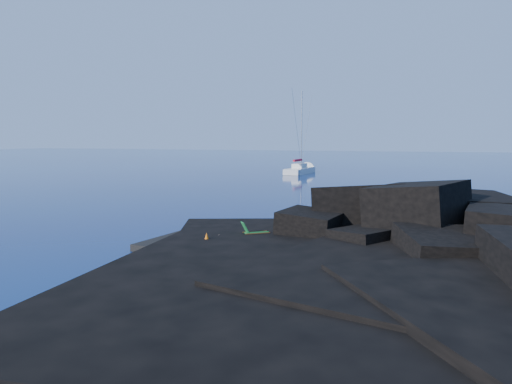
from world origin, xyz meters
TOP-DOWN VIEW (x-y plane):
  - ground at (0.00, 0.00)m, footprint 400.00×400.00m
  - headland at (13.00, 3.00)m, footprint 24.00×24.00m
  - beach at (4.50, 0.50)m, footprint 9.08×6.86m
  - surf_foam at (5.00, 5.00)m, footprint 10.00×8.00m
  - sailboat at (-7.27, 54.95)m, footprint 3.07×12.81m
  - deck_chair at (5.33, 1.79)m, footprint 1.51×1.40m
  - towel at (3.24, 0.60)m, footprint 2.14×1.10m
  - sunbather at (3.24, 0.60)m, footprint 1.81×0.53m
  - marker_cone at (3.56, -0.62)m, footprint 0.40×0.40m

SIDE VIEW (x-z plane):
  - ground at x=0.00m, z-range 0.00..0.00m
  - headland at x=13.00m, z-range -1.80..1.80m
  - beach at x=4.50m, z-range -0.35..0.35m
  - surf_foam at x=5.00m, z-range -0.03..0.03m
  - sailboat at x=-7.27m, z-range -6.67..6.67m
  - towel at x=3.24m, z-range 0.35..0.41m
  - sunbather at x=3.24m, z-range 0.41..0.64m
  - marker_cone at x=3.56m, z-range 0.35..0.95m
  - deck_chair at x=5.33m, z-range 0.35..1.34m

